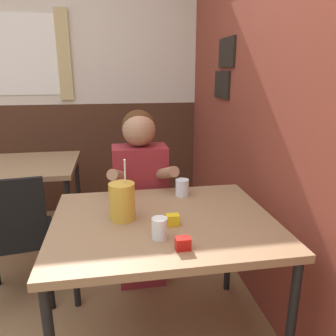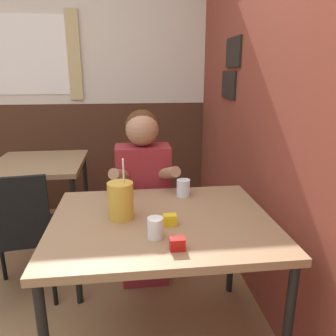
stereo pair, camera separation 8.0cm
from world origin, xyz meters
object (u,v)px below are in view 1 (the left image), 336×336
object	(u,v)px
main_table	(164,231)
cocktail_pitcher	(122,201)
chair_near_window	(13,232)
background_table	(31,174)
person_seated	(141,197)

from	to	relation	value
main_table	cocktail_pitcher	distance (m)	0.25
main_table	chair_near_window	bearing A→B (deg)	151.17
main_table	background_table	distance (m)	1.43
background_table	person_seated	size ratio (longest dim) A/B	0.62
background_table	person_seated	bearing A→B (deg)	-35.94
person_seated	chair_near_window	bearing A→B (deg)	-171.37
background_table	person_seated	distance (m)	0.98
chair_near_window	cocktail_pitcher	world-z (taller)	cocktail_pitcher
background_table	main_table	bearing A→B (deg)	-53.21
background_table	person_seated	xyz separation A→B (m)	(0.80, -0.58, -0.01)
main_table	cocktail_pitcher	xyz separation A→B (m)	(-0.19, 0.03, 0.15)
background_table	cocktail_pitcher	size ratio (longest dim) A/B	2.48
cocktail_pitcher	main_table	bearing A→B (deg)	-9.97
chair_near_window	cocktail_pitcher	bearing A→B (deg)	-41.50
background_table	cocktail_pitcher	bearing A→B (deg)	-59.12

